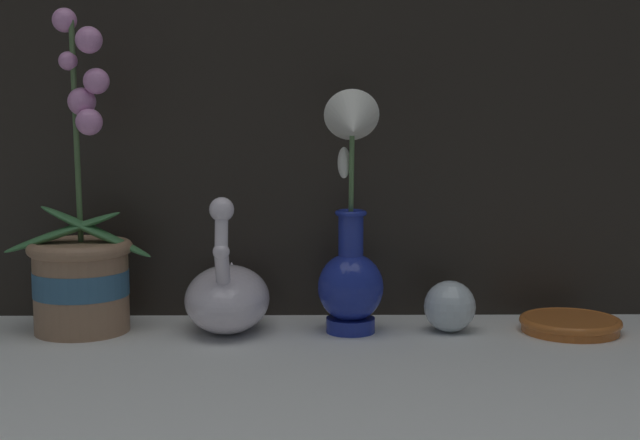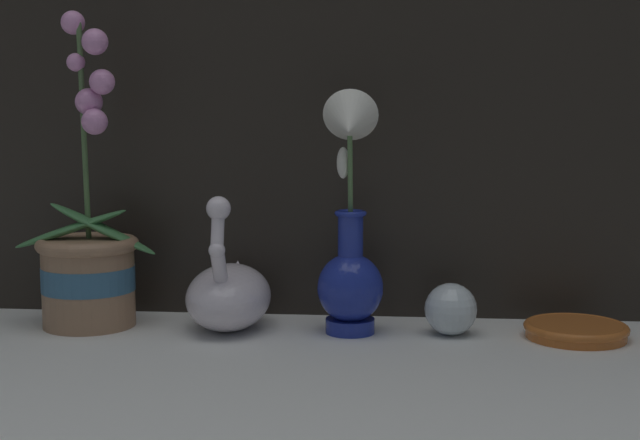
{
  "view_description": "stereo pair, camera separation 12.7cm",
  "coord_description": "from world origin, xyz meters",
  "px_view_note": "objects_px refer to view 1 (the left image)",
  "views": [
    {
      "loc": [
        -0.03,
        -1.16,
        0.32
      ],
      "look_at": [
        -0.02,
        0.1,
        0.16
      ],
      "focal_mm": 50.0,
      "sensor_mm": 36.0,
      "label": 1
    },
    {
      "loc": [
        0.09,
        -1.15,
        0.32
      ],
      "look_at": [
        -0.02,
        0.1,
        0.16
      ],
      "focal_mm": 50.0,
      "sensor_mm": 36.0,
      "label": 2
    }
  ],
  "objects_px": {
    "orchid_potted_plant": "(81,265)",
    "swan_figurine": "(228,295)",
    "amber_dish": "(570,324)",
    "glass_sphere": "(450,306)",
    "blue_vase": "(351,248)"
  },
  "relations": [
    {
      "from": "orchid_potted_plant",
      "to": "swan_figurine",
      "type": "bearing_deg",
      "value": 0.43
    },
    {
      "from": "swan_figurine",
      "to": "amber_dish",
      "type": "xyz_separation_m",
      "value": [
        0.49,
        -0.01,
        -0.04
      ]
    },
    {
      "from": "glass_sphere",
      "to": "swan_figurine",
      "type": "bearing_deg",
      "value": 178.31
    },
    {
      "from": "orchid_potted_plant",
      "to": "swan_figurine",
      "type": "xyz_separation_m",
      "value": [
        0.21,
        0.0,
        -0.04
      ]
    },
    {
      "from": "amber_dish",
      "to": "orchid_potted_plant",
      "type": "bearing_deg",
      "value": 179.17
    },
    {
      "from": "glass_sphere",
      "to": "orchid_potted_plant",
      "type": "bearing_deg",
      "value": 179.14
    },
    {
      "from": "swan_figurine",
      "to": "blue_vase",
      "type": "bearing_deg",
      "value": -5.55
    },
    {
      "from": "blue_vase",
      "to": "swan_figurine",
      "type": "bearing_deg",
      "value": 174.45
    },
    {
      "from": "orchid_potted_plant",
      "to": "glass_sphere",
      "type": "bearing_deg",
      "value": -0.86
    },
    {
      "from": "blue_vase",
      "to": "glass_sphere",
      "type": "relative_size",
      "value": 4.65
    },
    {
      "from": "glass_sphere",
      "to": "amber_dish",
      "type": "bearing_deg",
      "value": -0.74
    },
    {
      "from": "orchid_potted_plant",
      "to": "glass_sphere",
      "type": "distance_m",
      "value": 0.53
    },
    {
      "from": "blue_vase",
      "to": "glass_sphere",
      "type": "xyz_separation_m",
      "value": [
        0.14,
        0.01,
        -0.09
      ]
    },
    {
      "from": "orchid_potted_plant",
      "to": "glass_sphere",
      "type": "height_order",
      "value": "orchid_potted_plant"
    },
    {
      "from": "blue_vase",
      "to": "amber_dish",
      "type": "relative_size",
      "value": 2.39
    }
  ]
}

